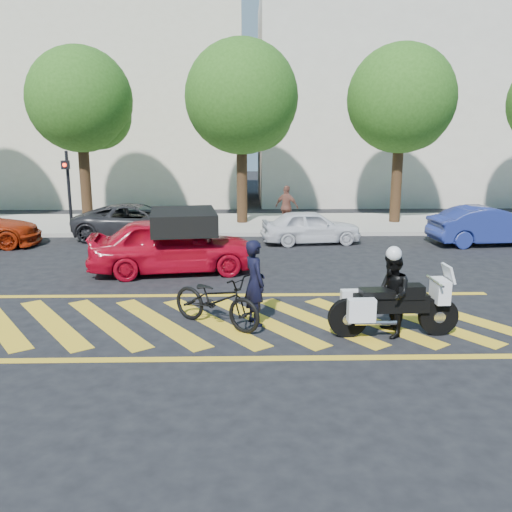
{
  "coord_description": "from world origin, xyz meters",
  "views": [
    {
      "loc": [
        0.06,
        -10.73,
        3.87
      ],
      "look_at": [
        0.35,
        1.58,
        1.05
      ],
      "focal_mm": 38.0,
      "sensor_mm": 36.0,
      "label": 1
    }
  ],
  "objects_px": {
    "parked_mid_left": "(138,221)",
    "parked_right": "(489,226)",
    "officer_bike": "(255,282)",
    "red_convertible": "(173,245)",
    "bicycle": "(216,300)",
    "police_motorcycle": "(392,306)",
    "officer_moto": "(391,295)",
    "parked_mid_right": "(311,227)"
  },
  "relations": [
    {
      "from": "red_convertible",
      "to": "parked_right",
      "type": "xyz_separation_m",
      "value": [
        10.61,
        3.61,
        -0.11
      ]
    },
    {
      "from": "officer_bike",
      "to": "officer_moto",
      "type": "relative_size",
      "value": 1.08
    },
    {
      "from": "bicycle",
      "to": "parked_mid_left",
      "type": "distance_m",
      "value": 10.0
    },
    {
      "from": "officer_moto",
      "to": "red_convertible",
      "type": "height_order",
      "value": "officer_moto"
    },
    {
      "from": "police_motorcycle",
      "to": "red_convertible",
      "type": "relative_size",
      "value": 0.55
    },
    {
      "from": "bicycle",
      "to": "red_convertible",
      "type": "height_order",
      "value": "red_convertible"
    },
    {
      "from": "red_convertible",
      "to": "parked_mid_left",
      "type": "bearing_deg",
      "value": 12.98
    },
    {
      "from": "officer_moto",
      "to": "parked_right",
      "type": "height_order",
      "value": "officer_moto"
    },
    {
      "from": "officer_moto",
      "to": "parked_mid_left",
      "type": "distance_m",
      "value": 12.1
    },
    {
      "from": "red_convertible",
      "to": "parked_right",
      "type": "bearing_deg",
      "value": -79.09
    },
    {
      "from": "officer_bike",
      "to": "parked_right",
      "type": "bearing_deg",
      "value": -68.37
    },
    {
      "from": "bicycle",
      "to": "parked_right",
      "type": "distance_m",
      "value": 12.19
    },
    {
      "from": "officer_moto",
      "to": "parked_right",
      "type": "xyz_separation_m",
      "value": [
        5.78,
        8.64,
        -0.15
      ]
    },
    {
      "from": "police_motorcycle",
      "to": "officer_moto",
      "type": "height_order",
      "value": "officer_moto"
    },
    {
      "from": "officer_bike",
      "to": "parked_mid_left",
      "type": "distance_m",
      "value": 10.19
    },
    {
      "from": "red_convertible",
      "to": "parked_mid_right",
      "type": "height_order",
      "value": "red_convertible"
    },
    {
      "from": "officer_bike",
      "to": "parked_mid_right",
      "type": "distance_m",
      "value": 8.6
    },
    {
      "from": "officer_moto",
      "to": "red_convertible",
      "type": "distance_m",
      "value": 6.98
    },
    {
      "from": "parked_mid_left",
      "to": "parked_mid_right",
      "type": "xyz_separation_m",
      "value": [
        6.3,
        -1.0,
        -0.05
      ]
    },
    {
      "from": "officer_moto",
      "to": "red_convertible",
      "type": "relative_size",
      "value": 0.36
    },
    {
      "from": "bicycle",
      "to": "parked_mid_right",
      "type": "bearing_deg",
      "value": 16.11
    },
    {
      "from": "red_convertible",
      "to": "parked_right",
      "type": "relative_size",
      "value": 1.13
    },
    {
      "from": "parked_mid_left",
      "to": "parked_mid_right",
      "type": "relative_size",
      "value": 1.33
    },
    {
      "from": "bicycle",
      "to": "red_convertible",
      "type": "bearing_deg",
      "value": 53.48
    },
    {
      "from": "bicycle",
      "to": "parked_mid_left",
      "type": "xyz_separation_m",
      "value": [
        -3.35,
        9.42,
        0.09
      ]
    },
    {
      "from": "bicycle",
      "to": "red_convertible",
      "type": "relative_size",
      "value": 0.46
    },
    {
      "from": "police_motorcycle",
      "to": "parked_right",
      "type": "height_order",
      "value": "parked_right"
    },
    {
      "from": "officer_bike",
      "to": "parked_mid_left",
      "type": "relative_size",
      "value": 0.38
    },
    {
      "from": "bicycle",
      "to": "police_motorcycle",
      "type": "relative_size",
      "value": 0.84
    },
    {
      "from": "officer_bike",
      "to": "parked_mid_right",
      "type": "bearing_deg",
      "value": -36.31
    },
    {
      "from": "officer_moto",
      "to": "parked_right",
      "type": "distance_m",
      "value": 10.4
    },
    {
      "from": "officer_bike",
      "to": "red_convertible",
      "type": "xyz_separation_m",
      "value": [
        -2.22,
        4.31,
        -0.1
      ]
    },
    {
      "from": "parked_mid_left",
      "to": "parked_right",
      "type": "height_order",
      "value": "parked_right"
    },
    {
      "from": "parked_mid_left",
      "to": "officer_moto",
      "type": "bearing_deg",
      "value": -142.81
    },
    {
      "from": "bicycle",
      "to": "parked_mid_left",
      "type": "bearing_deg",
      "value": 54.97
    },
    {
      "from": "red_convertible",
      "to": "parked_right",
      "type": "height_order",
      "value": "red_convertible"
    },
    {
      "from": "officer_bike",
      "to": "red_convertible",
      "type": "height_order",
      "value": "officer_bike"
    },
    {
      "from": "officer_bike",
      "to": "parked_right",
      "type": "distance_m",
      "value": 11.54
    },
    {
      "from": "bicycle",
      "to": "police_motorcycle",
      "type": "bearing_deg",
      "value": -64.88
    },
    {
      "from": "bicycle",
      "to": "parked_mid_right",
      "type": "xyz_separation_m",
      "value": [
        2.95,
        8.42,
        0.04
      ]
    },
    {
      "from": "parked_mid_left",
      "to": "parked_right",
      "type": "bearing_deg",
      "value": -93.06
    },
    {
      "from": "red_convertible",
      "to": "police_motorcycle",
      "type": "bearing_deg",
      "value": -143.94
    }
  ]
}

